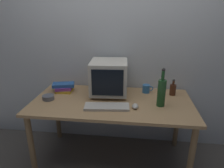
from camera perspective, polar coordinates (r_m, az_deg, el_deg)
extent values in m
plane|color=#56514C|center=(2.46, 0.00, -20.19)|extent=(6.00, 6.00, 0.00)
cube|color=silver|center=(2.36, 1.36, 11.77)|extent=(4.00, 0.08, 2.50)
cube|color=tan|center=(2.07, 0.00, -5.07)|extent=(1.61, 0.80, 0.03)
cylinder|color=olive|center=(2.19, -21.76, -16.09)|extent=(0.06, 0.06, 0.69)
cylinder|color=olive|center=(2.04, 21.38, -19.20)|extent=(0.06, 0.06, 0.69)
cylinder|color=olive|center=(2.71, -15.15, -8.00)|extent=(0.06, 0.06, 0.69)
cylinder|color=olive|center=(2.58, 17.90, -9.78)|extent=(0.06, 0.06, 0.69)
cube|color=beige|center=(2.22, -0.85, -2.48)|extent=(0.29, 0.26, 0.03)
cube|color=beige|center=(2.15, -0.87, 2.06)|extent=(0.40, 0.40, 0.34)
cube|color=black|center=(1.97, -1.30, 0.31)|extent=(0.31, 0.03, 0.27)
cube|color=beige|center=(1.91, -1.49, -6.43)|extent=(0.43, 0.19, 0.02)
ellipsoid|color=beige|center=(1.92, 6.54, -6.22)|extent=(0.06, 0.10, 0.04)
cylinder|color=#1E4C23|center=(1.97, 13.76, -2.52)|extent=(0.08, 0.08, 0.26)
cylinder|color=#1E4C23|center=(1.91, 14.19, 2.33)|extent=(0.03, 0.03, 0.09)
sphere|color=#262626|center=(1.89, 14.34, 3.91)|extent=(0.03, 0.03, 0.03)
cylinder|color=#472314|center=(2.28, 16.75, -1.58)|extent=(0.07, 0.07, 0.12)
cylinder|color=#472314|center=(2.25, 16.95, 0.28)|extent=(0.03, 0.03, 0.04)
sphere|color=#262626|center=(2.24, 17.03, 0.97)|extent=(0.03, 0.03, 0.03)
cube|color=gold|center=(2.34, -13.26, -1.80)|extent=(0.18, 0.15, 0.03)
cube|color=#843893|center=(2.35, -13.44, -0.98)|extent=(0.21, 0.20, 0.03)
cube|color=#28569E|center=(2.33, -13.54, -0.24)|extent=(0.26, 0.18, 0.04)
cylinder|color=#3370B2|center=(2.28, 9.58, -1.31)|extent=(0.08, 0.08, 0.09)
torus|color=#3370B2|center=(2.28, 10.89, -1.25)|extent=(0.06, 0.01, 0.06)
cylinder|color=#595B66|center=(2.18, -17.52, -3.63)|extent=(0.12, 0.12, 0.04)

